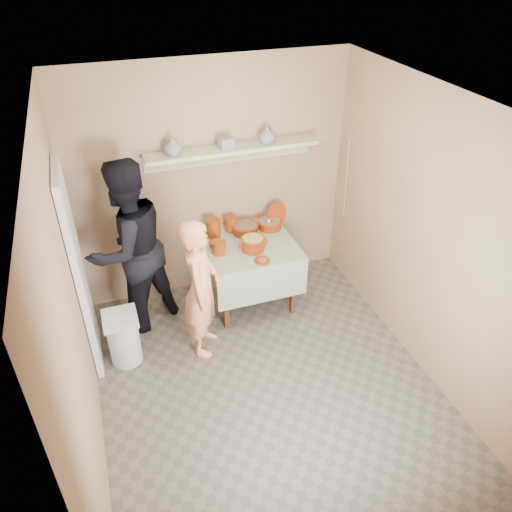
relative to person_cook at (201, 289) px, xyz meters
name	(u,v)px	position (x,y,z in m)	size (l,w,h in m)	color
ground	(267,385)	(0.41, -0.70, -0.73)	(3.50, 3.50, 0.00)	#60574C
tile_panel	(80,272)	(-1.05, 0.25, 0.27)	(0.06, 0.70, 2.00)	silver
plate_stack_a	(214,228)	(0.35, 0.84, 0.13)	(0.15, 0.15, 0.20)	maroon
plate_stack_b	(232,224)	(0.57, 0.89, 0.11)	(0.14, 0.14, 0.16)	maroon
bowl_stack	(219,248)	(0.32, 0.49, 0.10)	(0.14, 0.14, 0.14)	maroon
empty_bowl	(217,244)	(0.33, 0.63, 0.05)	(0.16, 0.16, 0.05)	maroon
propped_lid	(277,214)	(1.10, 0.88, 0.15)	(0.25, 0.25, 0.02)	maroon
vase_right	(267,135)	(0.98, 0.91, 1.08)	(0.17, 0.17, 0.18)	navy
vase_left	(173,146)	(0.01, 0.92, 1.08)	(0.17, 0.17, 0.18)	navy
ceramic_box	(226,143)	(0.55, 0.92, 1.04)	(0.15, 0.10, 0.10)	navy
person_cook	(201,289)	(0.00, 0.00, 0.00)	(0.53, 0.35, 1.47)	#F49369
person_helper	(129,248)	(-0.57, 0.61, 0.20)	(0.91, 0.71, 1.86)	black
room_shell	(270,239)	(0.41, -0.70, 0.88)	(3.04, 3.54, 2.62)	#A28063
serving_table	(249,252)	(0.66, 0.58, -0.09)	(0.97, 0.97, 0.76)	#4C2D16
cazuela_meat_a	(245,228)	(0.70, 0.80, 0.09)	(0.30, 0.30, 0.10)	#631901
cazuela_meat_b	(270,223)	(0.99, 0.80, 0.09)	(0.28, 0.28, 0.10)	#631901
ladle	(269,221)	(0.97, 0.77, 0.14)	(0.08, 0.26, 0.19)	silver
cazuela_rice	(253,243)	(0.67, 0.44, 0.11)	(0.33, 0.25, 0.14)	#631901
front_plate	(262,261)	(0.68, 0.20, 0.04)	(0.16, 0.16, 0.03)	maroon
wall_shelf	(232,150)	(0.61, 0.95, 0.94)	(1.80, 0.25, 0.21)	#C3BA91
trash_bin	(124,338)	(-0.78, 0.06, -0.45)	(0.32, 0.32, 0.56)	silver
electrical_cord	(346,178)	(1.88, 0.78, 0.52)	(0.01, 0.05, 0.90)	silver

